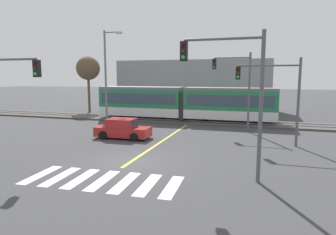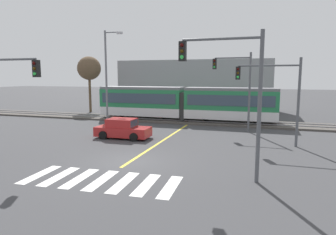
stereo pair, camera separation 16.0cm
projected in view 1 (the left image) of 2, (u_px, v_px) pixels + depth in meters
ground_plane at (130, 162)px, 16.73m from camera, size 200.00×200.00×0.00m
track_bed at (191, 121)px, 31.23m from camera, size 120.00×4.00×0.18m
rail_near at (190, 121)px, 30.53m from camera, size 120.00×0.08×0.10m
rail_far at (193, 119)px, 31.89m from camera, size 120.00×0.08×0.10m
light_rail_tram at (184, 102)px, 31.18m from camera, size 18.50×2.64×3.43m
crosswalk_stripe_0 at (41, 175)px, 14.59m from camera, size 0.70×2.83×0.01m
crosswalk_stripe_1 at (61, 176)px, 14.33m from camera, size 0.70×2.83×0.01m
crosswalk_stripe_2 at (81, 178)px, 14.06m from camera, size 0.70×2.83×0.01m
crosswalk_stripe_3 at (103, 180)px, 13.79m from camera, size 0.70×2.83×0.01m
crosswalk_stripe_4 at (125, 182)px, 13.53m from camera, size 0.70×2.83×0.01m
crosswalk_stripe_5 at (148, 185)px, 13.26m from camera, size 0.70×2.83×0.01m
crosswalk_stripe_6 at (172, 187)px, 12.99m from camera, size 0.70×2.83×0.01m
lane_centre_line at (164, 140)px, 22.52m from camera, size 0.20×14.44×0.01m
sedan_crossing at (123, 129)px, 23.07m from camera, size 4.23×1.98×1.52m
traffic_light_mid_right at (276, 88)px, 20.31m from camera, size 4.25×0.38×5.99m
traffic_light_near_left at (4, 90)px, 16.48m from camera, size 3.75×0.38×6.08m
traffic_light_near_right at (234, 83)px, 13.31m from camera, size 3.75×0.38×6.74m
traffic_light_far_right at (237, 81)px, 25.47m from camera, size 3.25×0.38×6.73m
street_lamp_west at (107, 72)px, 29.76m from camera, size 1.96×0.28×9.19m
bare_tree_far_west at (88, 69)px, 39.03m from camera, size 3.06×3.06×7.29m
building_backdrop_far at (194, 85)px, 42.10m from camera, size 20.87×6.00×6.88m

